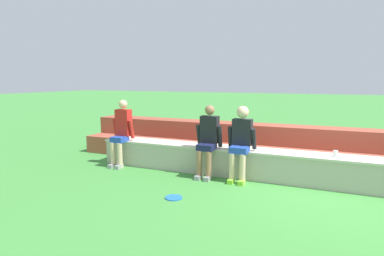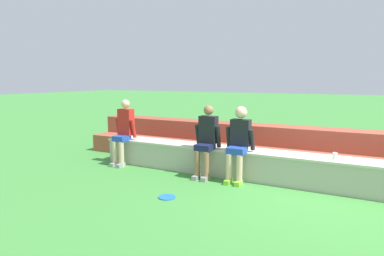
{
  "view_description": "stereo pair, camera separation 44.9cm",
  "coord_description": "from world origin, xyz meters",
  "px_view_note": "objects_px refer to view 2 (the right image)",
  "views": [
    {
      "loc": [
        0.12,
        -5.93,
        1.92
      ],
      "look_at": [
        -2.55,
        0.27,
        0.91
      ],
      "focal_mm": 30.57,
      "sensor_mm": 36.0,
      "label": 1
    },
    {
      "loc": [
        0.53,
        -5.74,
        1.92
      ],
      "look_at": [
        -2.55,
        0.27,
        0.91
      ],
      "focal_mm": 30.57,
      "sensor_mm": 36.0,
      "label": 2
    }
  ],
  "objects_px": {
    "person_left_of_center": "(206,139)",
    "plastic_cup_left_end": "(335,156)",
    "person_far_left": "(124,130)",
    "person_center": "(239,141)",
    "frisbee": "(167,197)"
  },
  "relations": [
    {
      "from": "person_far_left",
      "to": "person_center",
      "type": "relative_size",
      "value": 1.03
    },
    {
      "from": "person_left_of_center",
      "to": "frisbee",
      "type": "relative_size",
      "value": 5.08
    },
    {
      "from": "person_left_of_center",
      "to": "person_center",
      "type": "bearing_deg",
      "value": 3.18
    },
    {
      "from": "person_far_left",
      "to": "person_left_of_center",
      "type": "relative_size",
      "value": 1.04
    },
    {
      "from": "person_left_of_center",
      "to": "plastic_cup_left_end",
      "type": "xyz_separation_m",
      "value": [
        2.31,
        0.25,
        -0.14
      ]
    },
    {
      "from": "person_far_left",
      "to": "person_center",
      "type": "bearing_deg",
      "value": 0.08
    },
    {
      "from": "person_far_left",
      "to": "person_center",
      "type": "distance_m",
      "value": 2.71
    },
    {
      "from": "plastic_cup_left_end",
      "to": "person_left_of_center",
      "type": "bearing_deg",
      "value": -173.87
    },
    {
      "from": "person_center",
      "to": "person_left_of_center",
      "type": "bearing_deg",
      "value": -176.82
    },
    {
      "from": "person_far_left",
      "to": "person_left_of_center",
      "type": "bearing_deg",
      "value": -0.9
    },
    {
      "from": "person_far_left",
      "to": "plastic_cup_left_end",
      "type": "xyz_separation_m",
      "value": [
        4.36,
        0.22,
        -0.16
      ]
    },
    {
      "from": "person_far_left",
      "to": "plastic_cup_left_end",
      "type": "bearing_deg",
      "value": 2.82
    },
    {
      "from": "person_left_of_center",
      "to": "plastic_cup_left_end",
      "type": "height_order",
      "value": "person_left_of_center"
    },
    {
      "from": "person_center",
      "to": "person_far_left",
      "type": "bearing_deg",
      "value": -179.92
    },
    {
      "from": "person_center",
      "to": "frisbee",
      "type": "distance_m",
      "value": 1.75
    }
  ]
}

